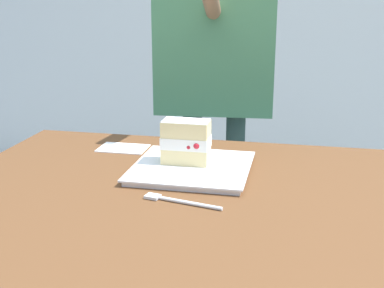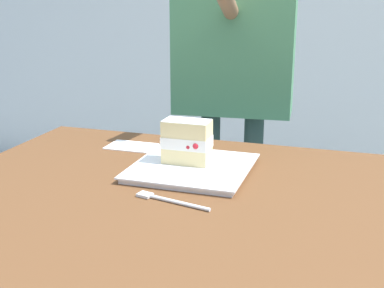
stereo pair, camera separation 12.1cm
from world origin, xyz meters
name	(u,v)px [view 1 (the left image)]	position (x,y,z in m)	size (l,w,h in m)	color
patio_table	(259,268)	(0.00, 0.00, 0.66)	(1.44, 1.10, 0.74)	brown
dessert_plate	(192,168)	(0.19, -0.27, 0.75)	(0.27, 0.27, 0.02)	white
cake_slice	(186,142)	(0.20, -0.28, 0.81)	(0.11, 0.07, 0.10)	#EAD18C
dessert_fork	(177,201)	(0.18, -0.07, 0.75)	(0.17, 0.05, 0.01)	silver
paper_napkin	(123,148)	(0.41, -0.41, 0.74)	(0.13, 0.09, 0.00)	white
diner_person	(215,43)	(0.24, -0.89, 0.99)	(0.42, 0.53, 1.48)	#334B43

